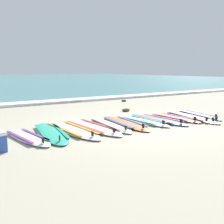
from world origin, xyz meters
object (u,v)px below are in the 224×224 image
at_px(surfboard_1, 51,132).
at_px(surfboard_2, 72,130).
at_px(surfboard_7, 158,119).
at_px(surfboard_10, 197,115).
at_px(surfboard_5, 125,123).
at_px(surfboard_3, 91,127).
at_px(surfboard_6, 143,121).
at_px(surfboard_9, 191,117).
at_px(surfboard_0, 27,137).
at_px(surfboard_4, 110,125).
at_px(surfboard_8, 175,118).

xyz_separation_m(surfboard_1, surfboard_2, (0.55, 0.00, -0.00)).
distance_m(surfboard_1, surfboard_7, 3.29).
bearing_deg(surfboard_10, surfboard_5, 175.16).
xyz_separation_m(surfboard_3, surfboard_7, (2.17, -0.19, 0.00)).
xyz_separation_m(surfboard_2, surfboard_6, (2.21, -0.11, 0.00)).
distance_m(surfboard_2, surfboard_5, 1.61).
bearing_deg(surfboard_2, surfboard_9, -5.77).
xyz_separation_m(surfboard_5, surfboard_9, (2.33, -0.36, 0.00)).
relative_size(surfboard_3, surfboard_9, 0.99).
height_order(surfboard_0, surfboard_1, same).
bearing_deg(surfboard_9, surfboard_7, 168.83).
distance_m(surfboard_4, surfboard_6, 1.11).
bearing_deg(surfboard_9, surfboard_8, 165.27).
height_order(surfboard_6, surfboard_8, same).
distance_m(surfboard_3, surfboard_10, 3.85).
height_order(surfboard_5, surfboard_10, same).
bearing_deg(surfboard_10, surfboard_9, -165.55).
bearing_deg(surfboard_10, surfboard_3, 175.42).
bearing_deg(surfboard_4, surfboard_8, -4.92).
bearing_deg(surfboard_4, surfboard_7, -3.78).
relative_size(surfboard_3, surfboard_7, 1.12).
bearing_deg(surfboard_10, surfboard_4, 176.12).
height_order(surfboard_1, surfboard_5, same).
xyz_separation_m(surfboard_4, surfboard_5, (0.51, 0.01, -0.00)).
bearing_deg(surfboard_2, surfboard_4, -2.77).
distance_m(surfboard_9, surfboard_10, 0.48).
height_order(surfboard_5, surfboard_7, same).
bearing_deg(surfboard_5, surfboard_3, 176.14).
distance_m(surfboard_4, surfboard_9, 2.85).
height_order(surfboard_3, surfboard_8, same).
relative_size(surfboard_2, surfboard_10, 1.17).
xyz_separation_m(surfboard_3, surfboard_10, (3.83, -0.31, 0.00)).
bearing_deg(surfboard_2, surfboard_3, 2.99).
xyz_separation_m(surfboard_2, surfboard_7, (2.74, -0.16, 0.00)).
height_order(surfboard_5, surfboard_9, same).
bearing_deg(surfboard_0, surfboard_9, -2.89).
xyz_separation_m(surfboard_4, surfboard_6, (1.11, -0.06, 0.00)).
bearing_deg(surfboard_1, surfboard_2, 0.28).
bearing_deg(surfboard_4, surfboard_10, -3.88).
relative_size(surfboard_6, surfboard_8, 1.05).
distance_m(surfboard_2, surfboard_7, 2.74).
relative_size(surfboard_0, surfboard_1, 0.80).
xyz_separation_m(surfboard_4, surfboard_9, (2.83, -0.34, 0.00)).
distance_m(surfboard_0, surfboard_10, 5.57).
xyz_separation_m(surfboard_2, surfboard_8, (3.36, -0.25, 0.00)).
height_order(surfboard_0, surfboard_8, same).
height_order(surfboard_2, surfboard_3, same).
distance_m(surfboard_0, surfboard_6, 3.37).
bearing_deg(surfboard_7, surfboard_4, 176.22).
bearing_deg(surfboard_1, surfboard_7, -2.76).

